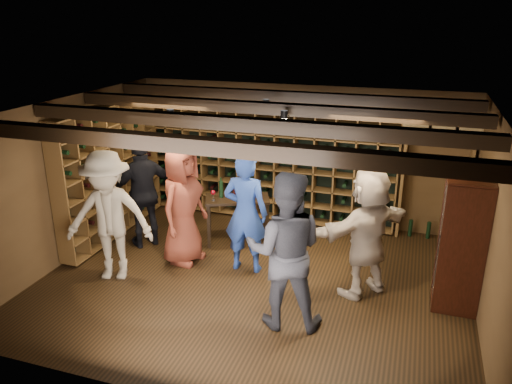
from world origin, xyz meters
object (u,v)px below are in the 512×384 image
(display_cabinet, at_px, (461,248))
(tasting_table, at_px, (237,202))
(guest_woman_black, at_px, (144,193))
(man_grey_suit, at_px, (285,251))
(guest_beige, at_px, (367,232))
(man_blue_shirt, at_px, (246,213))
(guest_red_floral, at_px, (183,205))
(guest_khaki, at_px, (109,216))

(display_cabinet, height_order, tasting_table, display_cabinet)
(guest_woman_black, xyz_separation_m, tasting_table, (1.39, 0.58, -0.21))
(man_grey_suit, xyz_separation_m, guest_woman_black, (-2.76, 1.45, -0.08))
(guest_woman_black, xyz_separation_m, guest_beige, (3.62, -0.40, -0.00))
(man_blue_shirt, bearing_deg, man_grey_suit, 126.06)
(tasting_table, bearing_deg, guest_red_floral, -143.51)
(guest_woman_black, bearing_deg, man_grey_suit, 103.21)
(guest_red_floral, xyz_separation_m, guest_beige, (2.77, -0.09, -0.02))
(man_blue_shirt, relative_size, guest_woman_black, 0.99)
(man_blue_shirt, bearing_deg, tasting_table, -64.14)
(man_grey_suit, bearing_deg, display_cabinet, -163.49)
(man_grey_suit, relative_size, guest_woman_black, 1.09)
(display_cabinet, relative_size, guest_red_floral, 0.94)
(display_cabinet, xyz_separation_m, tasting_table, (-3.40, 0.98, -0.15))
(display_cabinet, bearing_deg, guest_beige, -179.67)
(guest_woman_black, bearing_deg, guest_red_floral, 110.70)
(guest_woman_black, bearing_deg, guest_khaki, 45.08)
(man_grey_suit, bearing_deg, man_blue_shirt, -62.76)
(guest_red_floral, relative_size, guest_beige, 1.02)
(man_grey_suit, bearing_deg, guest_red_floral, -41.45)
(guest_red_floral, bearing_deg, man_grey_suit, -110.94)
(display_cabinet, bearing_deg, guest_red_floral, 178.76)
(guest_beige, xyz_separation_m, tasting_table, (-2.23, 0.99, -0.20))
(man_blue_shirt, xyz_separation_m, guest_red_floral, (-1.00, -0.03, 0.02))
(man_blue_shirt, bearing_deg, guest_beige, 174.19)
(guest_khaki, relative_size, guest_beige, 1.05)
(man_blue_shirt, xyz_separation_m, guest_beige, (1.77, -0.12, 0.00))
(man_grey_suit, relative_size, guest_beige, 1.09)
(guest_khaki, bearing_deg, guest_beige, -5.05)
(man_grey_suit, bearing_deg, guest_woman_black, -38.41)
(man_blue_shirt, distance_m, guest_beige, 1.77)
(guest_red_floral, bearing_deg, guest_khaki, 145.75)
(guest_woman_black, bearing_deg, tasting_table, 153.60)
(display_cabinet, xyz_separation_m, man_grey_suit, (-2.04, -1.05, 0.14))
(display_cabinet, bearing_deg, tasting_table, 163.92)
(display_cabinet, xyz_separation_m, guest_beige, (-1.18, -0.01, 0.06))
(display_cabinet, height_order, man_blue_shirt, man_blue_shirt)
(guest_khaki, relative_size, tasting_table, 1.64)
(display_cabinet, xyz_separation_m, man_blue_shirt, (-2.95, 0.11, 0.05))
(man_grey_suit, distance_m, tasting_table, 2.46)
(man_grey_suit, relative_size, guest_red_floral, 1.07)
(man_grey_suit, relative_size, guest_khaki, 1.04)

